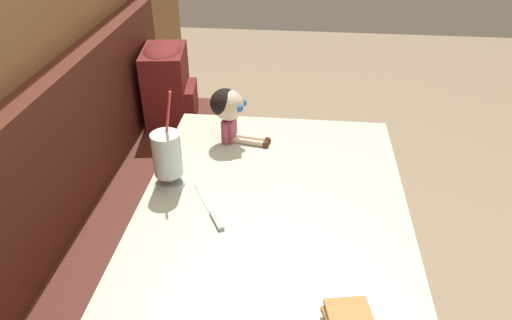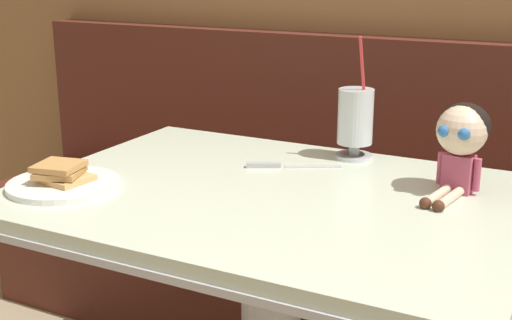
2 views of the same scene
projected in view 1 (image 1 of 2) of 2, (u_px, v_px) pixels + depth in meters
name	position (u px, v px, depth m)	size (l,w,h in m)	color
booth_bench	(96.00, 284.00, 1.70)	(2.60, 0.48, 1.00)	#512319
diner_table	(272.00, 252.00, 1.52)	(1.11, 0.81, 0.74)	beige
milkshake_glass	(167.00, 157.00, 1.45)	(0.10, 0.10, 0.31)	silver
butter_knife	(213.00, 213.00, 1.37)	(0.22, 0.13, 0.01)	silver
seated_doll	(228.00, 108.00, 1.67)	(0.13, 0.23, 0.20)	#B74C6B
backpack	(168.00, 83.00, 2.37)	(0.32, 0.28, 0.41)	maroon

